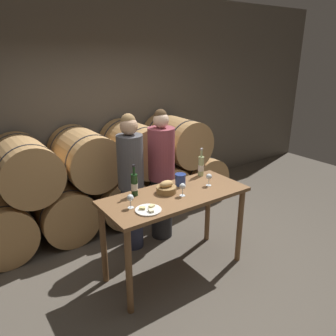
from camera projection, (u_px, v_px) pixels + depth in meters
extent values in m
plane|color=#564F44|center=(175.00, 269.00, 3.77)|extent=(10.00, 10.00, 0.00)
cube|color=#60594F|center=(91.00, 106.00, 4.88)|extent=(10.00, 0.12, 3.20)
cylinder|color=#2D2D33|center=(4.00, 236.00, 3.76)|extent=(0.74, 0.02, 0.74)
cylinder|color=tan|center=(62.00, 208.00, 4.42)|extent=(0.73, 0.97, 0.73)
cylinder|color=#2D2D33|center=(69.00, 218.00, 4.18)|extent=(0.74, 0.02, 0.74)
cylinder|color=#2D2D33|center=(54.00, 200.00, 4.66)|extent=(0.74, 0.02, 0.74)
cylinder|color=tan|center=(113.00, 195.00, 4.83)|extent=(0.73, 0.97, 0.73)
cylinder|color=#2D2D33|center=(123.00, 202.00, 4.59)|extent=(0.74, 0.02, 0.74)
cylinder|color=#2D2D33|center=(104.00, 188.00, 5.07)|extent=(0.74, 0.02, 0.74)
cylinder|color=tan|center=(157.00, 183.00, 5.25)|extent=(0.73, 0.97, 0.73)
cylinder|color=#2D2D33|center=(168.00, 190.00, 5.01)|extent=(0.74, 0.02, 0.74)
cylinder|color=#2D2D33|center=(147.00, 178.00, 5.49)|extent=(0.74, 0.02, 0.74)
cylinder|color=tan|center=(194.00, 174.00, 5.66)|extent=(0.73, 0.97, 0.73)
cylinder|color=#2D2D33|center=(206.00, 179.00, 5.42)|extent=(0.74, 0.02, 0.74)
cylinder|color=#2D2D33|center=(183.00, 169.00, 5.90)|extent=(0.74, 0.02, 0.74)
cylinder|color=tan|center=(24.00, 168.00, 3.99)|extent=(0.73, 0.97, 0.73)
cylinder|color=#2D2D33|center=(31.00, 176.00, 3.75)|extent=(0.74, 0.02, 0.74)
cylinder|color=#2D2D33|center=(19.00, 162.00, 4.23)|extent=(0.74, 0.02, 0.74)
cylinder|color=tan|center=(85.00, 157.00, 4.40)|extent=(0.73, 0.97, 0.73)
cylinder|color=#2D2D33|center=(94.00, 163.00, 4.16)|extent=(0.74, 0.02, 0.74)
cylinder|color=#2D2D33|center=(76.00, 152.00, 4.64)|extent=(0.74, 0.02, 0.74)
cylinder|color=tan|center=(135.00, 148.00, 4.82)|extent=(0.73, 0.97, 0.73)
cylinder|color=#2D2D33|center=(146.00, 153.00, 4.58)|extent=(0.74, 0.02, 0.74)
cylinder|color=#2D2D33|center=(125.00, 143.00, 5.06)|extent=(0.74, 0.02, 0.74)
cylinder|color=tan|center=(177.00, 140.00, 5.23)|extent=(0.73, 0.97, 0.73)
cylinder|color=#2D2D33|center=(189.00, 144.00, 4.99)|extent=(0.74, 0.02, 0.74)
cylinder|color=#2D2D33|center=(165.00, 136.00, 5.47)|extent=(0.74, 0.02, 0.74)
cylinder|color=brown|center=(129.00, 272.00, 3.01)|extent=(0.06, 0.06, 0.91)
cylinder|color=brown|center=(240.00, 226.00, 3.79)|extent=(0.06, 0.06, 0.91)
cylinder|color=brown|center=(104.00, 245.00, 3.43)|extent=(0.06, 0.06, 0.91)
cylinder|color=brown|center=(208.00, 208.00, 4.22)|extent=(0.06, 0.06, 0.91)
cube|color=brown|center=(175.00, 196.00, 3.45)|extent=(1.58, 0.67, 0.04)
cylinder|color=#2D334C|center=(133.00, 217.00, 4.10)|extent=(0.26, 0.26, 0.82)
cylinder|color=#4C4C51|center=(130.00, 162.00, 3.85)|extent=(0.31, 0.31, 0.65)
sphere|color=tan|center=(129.00, 126.00, 3.70)|extent=(0.21, 0.21, 0.21)
sphere|color=olive|center=(128.00, 121.00, 3.69)|extent=(0.17, 0.17, 0.17)
cylinder|color=#232326|center=(162.00, 207.00, 4.33)|extent=(0.28, 0.28, 0.83)
cylinder|color=#8C3D47|center=(161.00, 154.00, 4.08)|extent=(0.34, 0.34, 0.66)
sphere|color=beige|center=(161.00, 120.00, 3.93)|extent=(0.19, 0.19, 0.19)
sphere|color=#47331E|center=(160.00, 116.00, 3.93)|extent=(0.16, 0.16, 0.16)
cylinder|color=#193819|center=(134.00, 185.00, 3.37)|extent=(0.07, 0.07, 0.23)
cylinder|color=#193819|center=(134.00, 171.00, 3.32)|extent=(0.03, 0.03, 0.08)
cylinder|color=black|center=(134.00, 166.00, 3.30)|extent=(0.03, 0.03, 0.02)
cylinder|color=white|center=(134.00, 187.00, 3.38)|extent=(0.07, 0.07, 0.07)
cylinder|color=#ADBC7F|center=(201.00, 166.00, 3.91)|extent=(0.07, 0.07, 0.24)
cylinder|color=#ADBC7F|center=(201.00, 153.00, 3.86)|extent=(0.03, 0.03, 0.08)
cylinder|color=#B7B7BC|center=(202.00, 149.00, 3.84)|extent=(0.03, 0.03, 0.02)
cylinder|color=white|center=(201.00, 168.00, 3.92)|extent=(0.07, 0.07, 0.08)
cylinder|color=navy|center=(180.00, 180.00, 3.64)|extent=(0.12, 0.12, 0.13)
cylinder|color=navy|center=(180.00, 175.00, 3.62)|extent=(0.12, 0.12, 0.01)
cylinder|color=olive|center=(166.00, 190.00, 3.46)|extent=(0.21, 0.21, 0.07)
ellipsoid|color=tan|center=(166.00, 184.00, 3.44)|extent=(0.16, 0.10, 0.07)
cylinder|color=white|center=(148.00, 210.00, 3.08)|extent=(0.25, 0.25, 0.01)
cube|color=beige|center=(152.00, 206.00, 3.12)|extent=(0.07, 0.06, 0.02)
cube|color=#E0CC7F|center=(142.00, 208.00, 3.08)|extent=(0.07, 0.07, 0.02)
cube|color=beige|center=(151.00, 211.00, 3.03)|extent=(0.05, 0.06, 0.02)
cylinder|color=white|center=(131.00, 208.00, 3.14)|extent=(0.06, 0.06, 0.00)
cylinder|color=white|center=(131.00, 204.00, 3.13)|extent=(0.01, 0.01, 0.07)
sphere|color=white|center=(130.00, 198.00, 3.10)|extent=(0.07, 0.07, 0.07)
cylinder|color=white|center=(182.00, 196.00, 3.40)|extent=(0.06, 0.06, 0.00)
cylinder|color=white|center=(182.00, 192.00, 3.39)|extent=(0.01, 0.01, 0.07)
sphere|color=white|center=(183.00, 186.00, 3.36)|extent=(0.07, 0.07, 0.07)
cylinder|color=white|center=(209.00, 185.00, 3.66)|extent=(0.06, 0.06, 0.00)
cylinder|color=white|center=(209.00, 182.00, 3.64)|extent=(0.01, 0.01, 0.07)
sphere|color=white|center=(209.00, 177.00, 3.62)|extent=(0.07, 0.07, 0.07)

